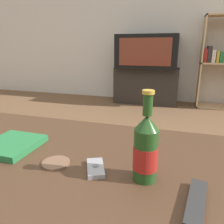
# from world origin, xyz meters

# --- Properties ---
(back_wall) EXTENTS (8.00, 0.05, 2.60)m
(back_wall) POSITION_xyz_m (0.00, 3.02, 1.30)
(back_wall) COLOR beige
(back_wall) RESTS_ON ground_plane
(coffee_table) EXTENTS (1.40, 0.72, 0.49)m
(coffee_table) POSITION_xyz_m (0.00, 0.00, 0.43)
(coffee_table) COLOR #422B1C
(coffee_table) RESTS_ON ground_plane
(tv_stand) EXTENTS (0.96, 0.36, 0.55)m
(tv_stand) POSITION_xyz_m (-0.15, 2.77, 0.27)
(tv_stand) COLOR #28231E
(tv_stand) RESTS_ON ground_plane
(television) EXTENTS (0.88, 0.58, 0.48)m
(television) POSITION_xyz_m (-0.15, 2.77, 0.79)
(television) COLOR black
(television) RESTS_ON tv_stand
(bookshelf) EXTENTS (0.45, 0.30, 1.27)m
(bookshelf) POSITION_xyz_m (0.80, 2.81, 0.66)
(bookshelf) COLOR tan
(bookshelf) RESTS_ON ground_plane
(beer_bottle) EXTENTS (0.07, 0.07, 0.26)m
(beer_bottle) POSITION_xyz_m (0.25, -0.06, 0.58)
(beer_bottle) COLOR #1E4219
(beer_bottle) RESTS_ON coffee_table
(cell_phone) EXTENTS (0.09, 0.12, 0.02)m
(cell_phone) POSITION_xyz_m (0.10, -0.05, 0.50)
(cell_phone) COLOR gray
(cell_phone) RESTS_ON coffee_table
(remote_control) EXTENTS (0.07, 0.18, 0.02)m
(remote_control) POSITION_xyz_m (0.39, -0.13, 0.50)
(remote_control) COLOR #282828
(remote_control) RESTS_ON coffee_table
(coaster) EXTENTS (0.09, 0.09, 0.01)m
(coaster) POSITION_xyz_m (-0.04, -0.06, 0.49)
(coaster) COLOR brown
(coaster) RESTS_ON coffee_table
(table_book) EXTENTS (0.19, 0.20, 0.02)m
(table_book) POSITION_xyz_m (-0.26, -0.00, 0.50)
(table_book) COLOR #236B38
(table_book) RESTS_ON coffee_table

